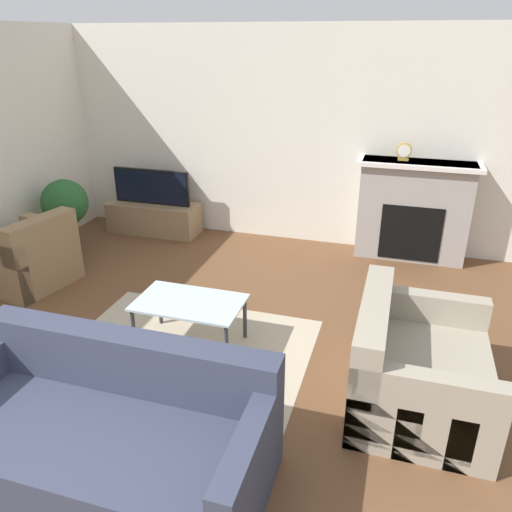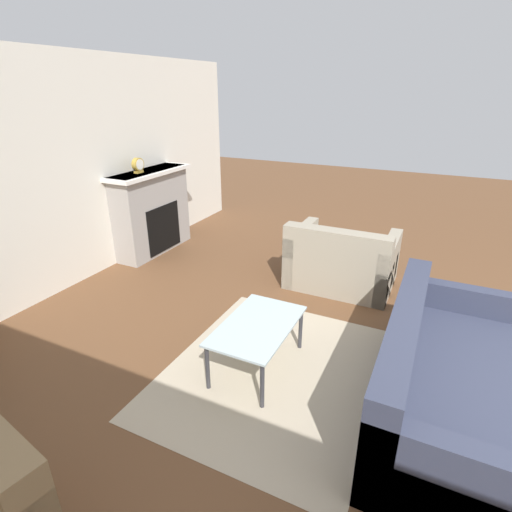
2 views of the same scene
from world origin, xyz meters
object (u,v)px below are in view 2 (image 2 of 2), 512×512
coffee_table (257,329)px  mantel_clock (138,165)px  couch_sectional (444,384)px  couch_loveseat (341,263)px

coffee_table → mantel_clock: 3.19m
couch_sectional → coffee_table: bearing=93.5°
couch_loveseat → coffee_table: couch_loveseat is taller
couch_sectional → mantel_clock: 4.46m
couch_sectional → coffee_table: (-0.09, 1.48, 0.10)m
couch_loveseat → mantel_clock: bearing=5.6°
couch_sectional → coffee_table: size_ratio=2.18×
couch_sectional → couch_loveseat: 2.20m
couch_sectional → coffee_table: 1.49m
mantel_clock → couch_sectional: bearing=-110.7°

